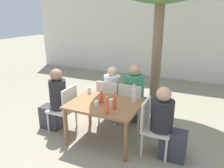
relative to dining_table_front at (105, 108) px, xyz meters
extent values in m
plane|color=gray|center=(0.00, 0.00, -0.63)|extent=(30.00, 30.00, 0.00)
cube|color=silver|center=(0.00, 4.42, 0.77)|extent=(10.00, 0.08, 2.80)
cylinder|color=brown|center=(0.50, 1.50, 0.60)|extent=(0.21, 0.21, 2.48)
cube|color=brown|center=(0.00, 0.00, 0.07)|extent=(1.19, 0.92, 0.04)
cylinder|color=brown|center=(-0.53, -0.40, -0.29)|extent=(0.06, 0.06, 0.68)
cylinder|color=brown|center=(0.53, -0.40, -0.29)|extent=(0.06, 0.06, 0.68)
cylinder|color=brown|center=(-0.53, 0.40, -0.29)|extent=(0.06, 0.06, 0.68)
cylinder|color=brown|center=(0.53, 0.40, -0.29)|extent=(0.06, 0.06, 0.68)
cube|color=beige|center=(-0.91, 0.00, -0.21)|extent=(0.44, 0.44, 0.04)
cube|color=beige|center=(-0.71, 0.00, 0.03)|extent=(0.04, 0.44, 0.45)
cylinder|color=beige|center=(-1.10, 0.19, -0.43)|extent=(0.04, 0.04, 0.41)
cylinder|color=beige|center=(-1.10, -0.19, -0.43)|extent=(0.04, 0.04, 0.41)
cylinder|color=beige|center=(-0.72, 0.19, -0.43)|extent=(0.04, 0.04, 0.41)
cylinder|color=beige|center=(-0.72, -0.19, -0.43)|extent=(0.04, 0.04, 0.41)
cube|color=beige|center=(0.91, 0.00, -0.21)|extent=(0.44, 0.44, 0.04)
cube|color=beige|center=(0.71, 0.00, 0.03)|extent=(0.04, 0.44, 0.45)
cylinder|color=beige|center=(1.10, -0.19, -0.43)|extent=(0.04, 0.04, 0.41)
cylinder|color=beige|center=(1.10, 0.19, -0.43)|extent=(0.04, 0.04, 0.41)
cylinder|color=beige|center=(0.72, -0.19, -0.43)|extent=(0.04, 0.04, 0.41)
cylinder|color=beige|center=(0.72, 0.19, -0.43)|extent=(0.04, 0.04, 0.41)
cube|color=beige|center=(-0.24, 0.78, -0.21)|extent=(0.44, 0.44, 0.04)
cube|color=beige|center=(-0.24, 0.58, 0.03)|extent=(0.44, 0.04, 0.45)
cylinder|color=beige|center=(-0.05, 0.97, -0.43)|extent=(0.04, 0.04, 0.41)
cylinder|color=beige|center=(-0.43, 0.97, -0.43)|extent=(0.04, 0.04, 0.41)
cylinder|color=beige|center=(-0.05, 0.59, -0.43)|extent=(0.04, 0.04, 0.41)
cylinder|color=beige|center=(-0.43, 0.59, -0.43)|extent=(0.04, 0.04, 0.41)
cube|color=beige|center=(0.24, 0.78, -0.21)|extent=(0.44, 0.44, 0.04)
cube|color=beige|center=(0.24, 0.58, 0.03)|extent=(0.44, 0.04, 0.45)
cylinder|color=beige|center=(0.43, 0.97, -0.43)|extent=(0.04, 0.04, 0.41)
cylinder|color=beige|center=(0.05, 0.97, -0.43)|extent=(0.04, 0.04, 0.41)
cylinder|color=beige|center=(0.43, 0.59, -0.43)|extent=(0.04, 0.04, 0.41)
cylinder|color=beige|center=(0.05, 0.59, -0.43)|extent=(0.04, 0.04, 0.41)
cube|color=#383842|center=(-1.17, 0.00, -0.41)|extent=(0.40, 0.28, 0.44)
cylinder|color=#232328|center=(-0.97, 0.00, 0.09)|extent=(0.31, 0.31, 0.56)
sphere|color=#936B51|center=(-0.97, 0.00, 0.47)|extent=(0.22, 0.22, 0.22)
cube|color=#383842|center=(1.17, 0.00, -0.41)|extent=(0.40, 0.31, 0.44)
cylinder|color=#232328|center=(0.97, 0.00, 0.05)|extent=(0.35, 0.35, 0.49)
sphere|color=tan|center=(0.97, 0.00, 0.40)|extent=(0.22, 0.22, 0.22)
cube|color=#383842|center=(-0.24, 1.04, -0.41)|extent=(0.30, 0.40, 0.44)
cylinder|color=white|center=(-0.24, 0.84, 0.07)|extent=(0.34, 0.34, 0.52)
sphere|color=beige|center=(-0.24, 0.84, 0.41)|extent=(0.20, 0.20, 0.20)
cube|color=#383842|center=(0.24, 1.04, -0.41)|extent=(0.36, 0.40, 0.44)
cylinder|color=#337F5B|center=(0.24, 0.84, 0.10)|extent=(0.40, 0.40, 0.58)
sphere|color=tan|center=(0.24, 0.84, 0.49)|extent=(0.23, 0.23, 0.23)
cylinder|color=silver|center=(0.42, 0.27, 0.20)|extent=(0.07, 0.07, 0.23)
cylinder|color=silver|center=(0.42, 0.27, 0.35)|extent=(0.03, 0.03, 0.08)
cylinder|color=gold|center=(0.42, 0.27, 0.40)|extent=(0.04, 0.04, 0.01)
cylinder|color=#DB4C2D|center=(0.26, -0.17, 0.20)|extent=(0.06, 0.06, 0.23)
cylinder|color=#DB4C2D|center=(0.26, -0.17, 0.35)|extent=(0.02, 0.02, 0.08)
cylinder|color=gold|center=(0.26, -0.17, 0.40)|extent=(0.03, 0.03, 0.01)
cylinder|color=#DB4C2D|center=(-0.05, -0.03, 0.17)|extent=(0.07, 0.07, 0.17)
cylinder|color=#DB4C2D|center=(-0.05, -0.03, 0.29)|extent=(0.03, 0.03, 0.06)
cylinder|color=gold|center=(-0.05, -0.03, 0.32)|extent=(0.03, 0.03, 0.01)
cylinder|color=#DB4C2D|center=(0.21, -0.35, 0.18)|extent=(0.06, 0.06, 0.20)
cylinder|color=#DB4C2D|center=(0.21, -0.35, 0.32)|extent=(0.03, 0.03, 0.07)
cylinder|color=gold|center=(0.21, -0.35, 0.36)|extent=(0.03, 0.03, 0.01)
cylinder|color=white|center=(0.17, -0.09, 0.15)|extent=(0.08, 0.08, 0.13)
cylinder|color=silver|center=(-0.08, -0.15, 0.13)|extent=(0.07, 0.07, 0.08)
cylinder|color=silver|center=(-0.48, 0.31, 0.14)|extent=(0.06, 0.06, 0.12)
camera|label=1|loc=(1.50, -3.06, 1.54)|focal=35.00mm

